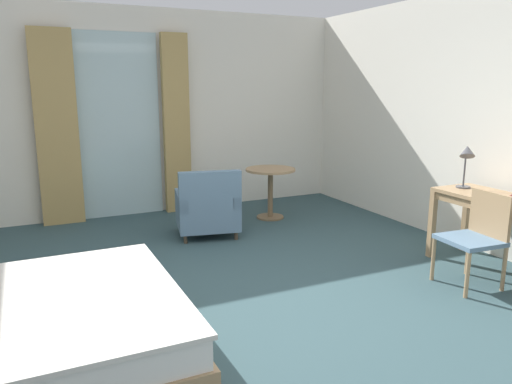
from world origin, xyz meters
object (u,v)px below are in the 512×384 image
Objects in this scene: desk_lamp at (467,156)px; armchair_by_window at (208,209)px; writing_desk at (501,207)px; round_cafe_table at (270,182)px; desk_chair at (477,233)px.

armchair_by_window is at bearing 136.77° from desk_lamp.
desk_lamp reaches higher than writing_desk.
round_cafe_table is at bearing 21.26° from armchair_by_window.
desk_lamp is (-0.08, 0.39, 0.44)m from writing_desk.
desk_chair is at bearing -125.04° from desk_lamp.
writing_desk reaches higher than round_cafe_table.
desk_chair is 1.24× the size of round_cafe_table.
writing_desk is at bearing -47.41° from armchair_by_window.
writing_desk is 0.59m from desk_lamp.
desk_chair is 2.91m from round_cafe_table.
round_cafe_table is (-0.64, 2.84, 0.02)m from desk_chair.
desk_chair reaches higher than writing_desk.
round_cafe_table is at bearing 113.21° from desk_lamp.
desk_lamp is 0.59× the size of armchair_by_window.
armchair_by_window is 1.22× the size of round_cafe_table.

